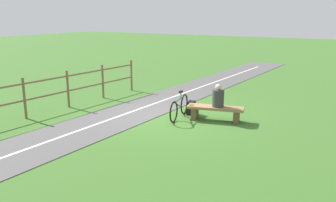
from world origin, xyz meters
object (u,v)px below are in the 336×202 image
(bicycle, at_px, (179,107))
(person_seated, at_px, (218,97))
(bench, at_px, (215,111))
(backpack, at_px, (191,108))

(bicycle, bearing_deg, person_seated, 96.50)
(bench, relative_size, person_seated, 2.54)
(bicycle, relative_size, backpack, 3.79)
(bench, xyz_separation_m, bicycle, (1.07, 0.32, 0.04))
(bench, relative_size, backpack, 4.04)
(person_seated, distance_m, backpack, 1.17)
(bench, distance_m, backpack, 0.99)
(bicycle, height_order, backpack, bicycle)
(bench, bearing_deg, person_seated, -180.00)
(bicycle, distance_m, backpack, 0.59)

